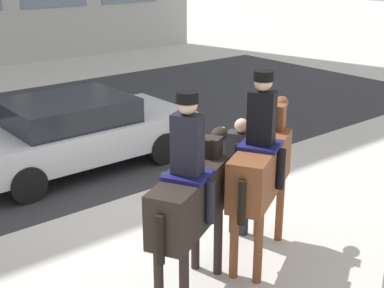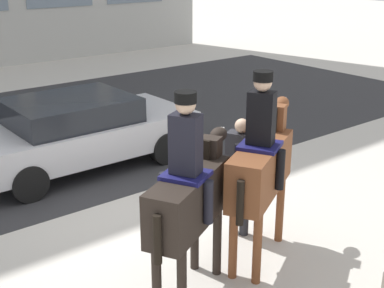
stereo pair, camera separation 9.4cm
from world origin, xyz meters
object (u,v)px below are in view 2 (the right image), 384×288
Objects in this scene: mounted_horse_companion at (261,164)px; mounted_horse_lead at (190,194)px; pedestrian_bystander at (241,168)px; street_car_near_lane at (76,130)px.

mounted_horse_lead is at bearing 154.09° from mounted_horse_companion.
pedestrian_bystander is 3.93m from street_car_near_lane.
mounted_horse_lead is 0.57× the size of street_car_near_lane.
mounted_horse_companion is (1.21, 0.06, 0.06)m from mounted_horse_lead.
street_car_near_lane is at bearing 51.88° from mounted_horse_lead.
mounted_horse_companion reaches higher than street_car_near_lane.
mounted_horse_companion is at bearing -24.73° from mounted_horse_lead.
mounted_horse_companion is 0.58× the size of street_car_near_lane.
mounted_horse_companion is 4.54m from street_car_near_lane.
mounted_horse_companion is 0.72m from pedestrian_bystander.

